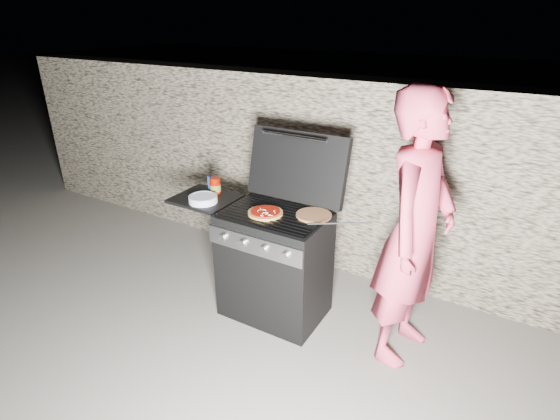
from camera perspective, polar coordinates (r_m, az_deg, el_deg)
The scene contains 10 objects.
ground at distance 3.79m, azimuth -0.67°, elevation -13.02°, with size 50.00×50.00×0.00m, color #68625A.
stone_wall at distance 4.19m, azimuth 6.67°, elevation 4.67°, with size 8.00×0.35×1.80m, color gray.
gas_grill at distance 3.65m, azimuth -4.10°, elevation -6.10°, with size 1.34×0.79×0.91m, color black, non-canonical shape.
pizza_topped at distance 3.30m, azimuth -1.92°, elevation -0.30°, with size 0.26×0.26×0.03m, color #DDBB6A, non-canonical shape.
pizza_plain at distance 3.28m, azimuth 4.43°, elevation -0.66°, with size 0.27×0.27×0.01m, color tan.
sauce_jar at distance 3.73m, azimuth -8.46°, elevation 3.20°, with size 0.09×0.09×0.14m, color #750C00.
blue_carton at distance 3.78m, azimuth -8.96°, elevation 3.38°, with size 0.06×0.03×0.13m, color blue.
plate_stack at distance 3.58m, azimuth -10.02°, elevation 1.42°, with size 0.23×0.23×0.05m, color silver.
person at distance 3.05m, azimuth 17.23°, elevation -2.85°, with size 0.70×0.46×1.93m, color #C23A52.
tongs at distance 3.09m, azimuth 7.64°, elevation -1.74°, with size 0.01×0.01×0.45m, color black.
Camera 1 is at (1.55, -2.58, 2.31)m, focal length 28.00 mm.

